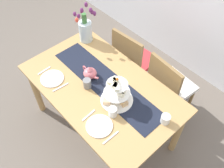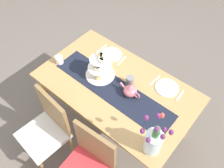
% 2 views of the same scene
% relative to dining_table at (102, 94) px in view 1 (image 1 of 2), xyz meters
% --- Properties ---
extents(ground_plane, '(8.00, 8.00, 0.00)m').
position_rel_dining_table_xyz_m(ground_plane, '(0.00, 0.00, -0.66)').
color(ground_plane, '#6B6056').
extents(dining_table, '(1.57, 0.93, 0.77)m').
position_rel_dining_table_xyz_m(dining_table, '(0.00, 0.00, 0.00)').
color(dining_table, tan).
rests_on(dining_table, ground_plane).
extents(chair_left, '(0.45, 0.45, 0.91)m').
position_rel_dining_table_xyz_m(chair_left, '(-0.25, 0.69, -0.15)').
color(chair_left, olive).
rests_on(chair_left, ground_plane).
extents(chair_right, '(0.45, 0.45, 0.91)m').
position_rel_dining_table_xyz_m(chair_right, '(0.32, 0.69, -0.15)').
color(chair_right, olive).
rests_on(chair_right, ground_plane).
extents(table_runner, '(1.30, 0.30, 0.00)m').
position_rel_dining_table_xyz_m(table_runner, '(0.00, 0.06, 0.11)').
color(table_runner, black).
rests_on(table_runner, dining_table).
extents(tiered_cake_stand, '(0.30, 0.30, 0.30)m').
position_rel_dining_table_xyz_m(tiered_cake_stand, '(0.22, -0.00, 0.22)').
color(tiered_cake_stand, beige).
rests_on(tiered_cake_stand, table_runner).
extents(teapot, '(0.24, 0.13, 0.14)m').
position_rel_dining_table_xyz_m(teapot, '(-0.17, 0.00, 0.17)').
color(teapot, '#D66B75').
rests_on(teapot, table_runner).
extents(tulip_vase, '(0.21, 0.25, 0.45)m').
position_rel_dining_table_xyz_m(tulip_vase, '(-0.63, 0.32, 0.26)').
color(tulip_vase, silver).
rests_on(tulip_vase, dining_table).
extents(cream_jug, '(0.08, 0.08, 0.08)m').
position_rel_dining_table_xyz_m(cream_jug, '(0.66, 0.15, 0.15)').
color(cream_jug, white).
rests_on(cream_jug, dining_table).
extents(dinner_plate_left, '(0.23, 0.23, 0.01)m').
position_rel_dining_table_xyz_m(dinner_plate_left, '(-0.40, -0.29, 0.12)').
color(dinner_plate_left, white).
rests_on(dinner_plate_left, dining_table).
extents(fork_left, '(0.02, 0.15, 0.01)m').
position_rel_dining_table_xyz_m(fork_left, '(-0.54, -0.29, 0.11)').
color(fork_left, silver).
rests_on(fork_left, dining_table).
extents(knife_left, '(0.03, 0.17, 0.01)m').
position_rel_dining_table_xyz_m(knife_left, '(-0.25, -0.29, 0.11)').
color(knife_left, silver).
rests_on(knife_left, dining_table).
extents(dinner_plate_right, '(0.23, 0.23, 0.01)m').
position_rel_dining_table_xyz_m(dinner_plate_right, '(0.32, -0.29, 0.12)').
color(dinner_plate_right, white).
rests_on(dinner_plate_right, dining_table).
extents(fork_right, '(0.03, 0.15, 0.01)m').
position_rel_dining_table_xyz_m(fork_right, '(0.17, -0.29, 0.11)').
color(fork_right, silver).
rests_on(fork_right, dining_table).
extents(knife_right, '(0.01, 0.17, 0.01)m').
position_rel_dining_table_xyz_m(knife_right, '(0.46, -0.29, 0.11)').
color(knife_right, silver).
rests_on(knife_right, dining_table).
extents(mug_grey, '(0.08, 0.08, 0.09)m').
position_rel_dining_table_xyz_m(mug_grey, '(-0.08, -0.10, 0.16)').
color(mug_grey, slate).
rests_on(mug_grey, table_runner).
extents(mug_white_text, '(0.08, 0.08, 0.09)m').
position_rel_dining_table_xyz_m(mug_white_text, '(0.31, -0.13, 0.16)').
color(mug_white_text, white).
rests_on(mug_white_text, dining_table).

